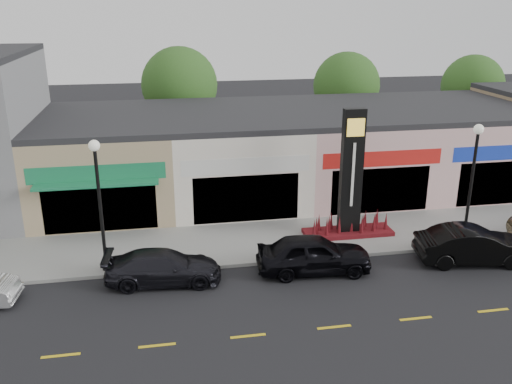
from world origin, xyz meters
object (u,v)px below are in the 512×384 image
pylon_sign (350,192)px  car_black_conv (473,245)px  lamp_west_near (99,193)px  car_dark_sedan (163,267)px  lamp_east_near (473,172)px  car_black_sedan (314,254)px

pylon_sign → car_black_conv: 5.76m
pylon_sign → lamp_west_near: bearing=-171.2°
pylon_sign → car_dark_sedan: (-8.69, -2.93, -1.61)m
pylon_sign → car_black_conv: (4.33, -3.49, -1.49)m
lamp_east_near → lamp_west_near: bearing=180.0°
pylon_sign → car_black_sedan: size_ratio=1.28×
lamp_west_near → lamp_east_near: 16.00m
lamp_west_near → lamp_east_near: size_ratio=1.00×
lamp_west_near → car_dark_sedan: 3.84m
car_black_sedan → car_black_conv: bearing=-88.8°
lamp_west_near → car_black_conv: lamp_west_near is taller
lamp_east_near → pylon_sign: size_ratio=0.91×
lamp_east_near → car_black_conv: size_ratio=1.15×
lamp_east_near → car_black_sedan: bearing=-169.4°
car_dark_sedan → car_black_conv: 13.04m
lamp_east_near → pylon_sign: (-5.00, 1.70, -1.20)m
car_black_sedan → lamp_west_near: bearing=84.7°
lamp_west_near → car_dark_sedan: (2.31, -1.23, -2.81)m
lamp_west_near → lamp_east_near: same height
lamp_west_near → car_dark_sedan: bearing=-28.1°
pylon_sign → car_black_conv: bearing=-38.8°
lamp_east_near → car_black_conv: (-0.67, -1.79, -2.69)m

